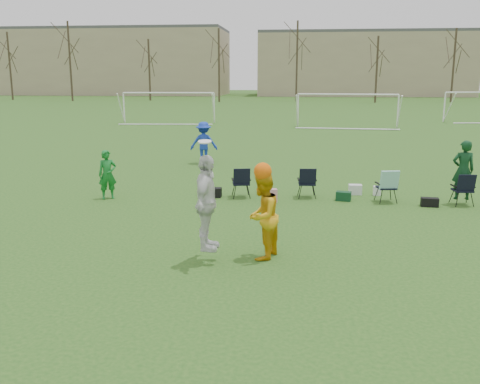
# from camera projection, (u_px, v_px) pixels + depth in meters

# --- Properties ---
(ground) EXTENTS (260.00, 260.00, 0.00)m
(ground) POSITION_uv_depth(u_px,v_px,m) (270.00, 300.00, 9.26)
(ground) COLOR #214F18
(ground) RESTS_ON ground
(fielder_green_near) EXTENTS (0.67, 0.59, 1.54)m
(fielder_green_near) POSITION_uv_depth(u_px,v_px,m) (107.00, 175.00, 16.67)
(fielder_green_near) COLOR #147026
(fielder_green_near) RESTS_ON ground
(fielder_blue) EXTENTS (1.25, 0.82, 1.82)m
(fielder_blue) POSITION_uv_depth(u_px,v_px,m) (204.00, 143.00, 23.35)
(fielder_blue) COLOR #1735B2
(fielder_blue) RESTS_ON ground
(center_contest) EXTENTS (1.84, 1.52, 2.56)m
(center_contest) POSITION_uv_depth(u_px,v_px,m) (236.00, 209.00, 11.02)
(center_contest) COLOR silver
(center_contest) RESTS_ON ground
(sideline_setup) EXTENTS (8.19, 1.74, 1.93)m
(sideline_setup) POSITION_uv_depth(u_px,v_px,m) (371.00, 183.00, 16.40)
(sideline_setup) COLOR #0E361B
(sideline_setup) RESTS_ON ground
(goal_left) EXTENTS (7.39, 0.76, 2.46)m
(goal_left) POSITION_uv_depth(u_px,v_px,m) (169.00, 99.00, 42.92)
(goal_left) COLOR white
(goal_left) RESTS_ON ground
(goal_mid) EXTENTS (7.40, 0.63, 2.46)m
(goal_mid) POSITION_uv_depth(u_px,v_px,m) (348.00, 101.00, 39.49)
(goal_mid) COLOR white
(goal_mid) RESTS_ON ground
(tree_line) EXTENTS (110.28, 3.28, 11.40)m
(tree_line) POSITION_uv_depth(u_px,v_px,m) (298.00, 66.00, 75.96)
(tree_line) COLOR #382B21
(tree_line) RESTS_ON ground
(building_row) EXTENTS (126.00, 16.00, 13.00)m
(building_row) POSITION_uv_depth(u_px,v_px,m) (333.00, 63.00, 100.47)
(building_row) COLOR tan
(building_row) RESTS_ON ground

